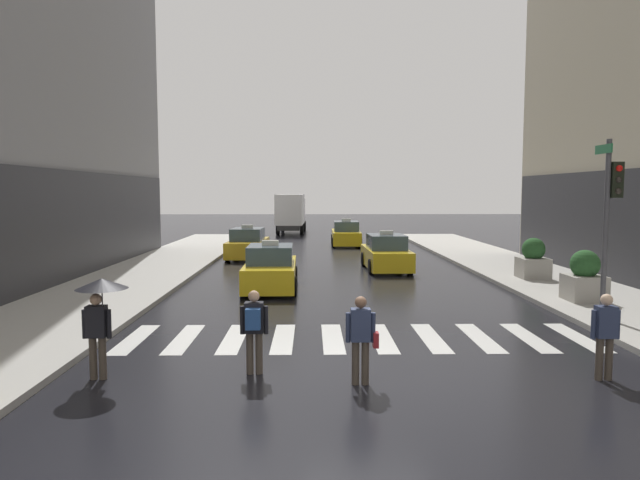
# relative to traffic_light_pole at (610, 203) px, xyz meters

# --- Properties ---
(ground_plane) EXTENTS (160.00, 160.00, 0.00)m
(ground_plane) POSITION_rel_traffic_light_pole_xyz_m (-6.88, -4.45, -3.26)
(ground_plane) COLOR black
(crosswalk_markings) EXTENTS (11.30, 2.80, 0.01)m
(crosswalk_markings) POSITION_rel_traffic_light_pole_xyz_m (-6.88, -1.45, -3.25)
(crosswalk_markings) COLOR silver
(crosswalk_markings) RESTS_ON ground
(traffic_light_pole) EXTENTS (0.44, 0.84, 4.80)m
(traffic_light_pole) POSITION_rel_traffic_light_pole_xyz_m (0.00, 0.00, 0.00)
(traffic_light_pole) COLOR #47474C
(traffic_light_pole) RESTS_ON curb_right
(taxi_lead) EXTENTS (1.98, 4.56, 1.80)m
(taxi_lead) POSITION_rel_traffic_light_pole_xyz_m (-9.48, 5.54, -2.53)
(taxi_lead) COLOR yellow
(taxi_lead) RESTS_ON ground
(taxi_second) EXTENTS (2.01, 4.58, 1.80)m
(taxi_second) POSITION_rel_traffic_light_pole_xyz_m (-4.56, 10.57, -2.53)
(taxi_second) COLOR yellow
(taxi_second) RESTS_ON ground
(taxi_third) EXTENTS (2.08, 4.61, 1.80)m
(taxi_third) POSITION_rel_traffic_light_pole_xyz_m (-11.39, 15.24, -2.53)
(taxi_third) COLOR gold
(taxi_third) RESTS_ON ground
(taxi_fourth) EXTENTS (1.99, 4.57, 1.80)m
(taxi_fourth) POSITION_rel_traffic_light_pole_xyz_m (-5.65, 22.28, -2.53)
(taxi_fourth) COLOR yellow
(taxi_fourth) RESTS_ON ground
(box_truck) EXTENTS (2.48, 7.61, 3.35)m
(box_truck) POSITION_rel_traffic_light_pole_xyz_m (-9.69, 33.45, -1.41)
(box_truck) COLOR #2D2D2D
(box_truck) RESTS_ON ground
(pedestrian_with_umbrella) EXTENTS (0.96, 0.96, 1.94)m
(pedestrian_with_umbrella) POSITION_rel_traffic_light_pole_xyz_m (-11.98, -4.38, -1.74)
(pedestrian_with_umbrella) COLOR #473D33
(pedestrian_with_umbrella) RESTS_ON ground
(pedestrian_with_backpack) EXTENTS (0.55, 0.43, 1.65)m
(pedestrian_with_backpack) POSITION_rel_traffic_light_pole_xyz_m (-9.11, -4.14, -2.29)
(pedestrian_with_backpack) COLOR #473D33
(pedestrian_with_backpack) RESTS_ON ground
(pedestrian_with_handbag) EXTENTS (0.60, 0.24, 1.65)m
(pedestrian_with_handbag) POSITION_rel_traffic_light_pole_xyz_m (-7.08, -4.74, -2.32)
(pedestrian_with_handbag) COLOR #473D33
(pedestrian_with_handbag) RESTS_ON ground
(pedestrian_plain_coat) EXTENTS (0.55, 0.24, 1.65)m
(pedestrian_plain_coat) POSITION_rel_traffic_light_pole_xyz_m (-2.46, -4.58, -2.32)
(pedestrian_plain_coat) COLOR #473D33
(pedestrian_plain_coat) RESTS_ON ground
(planter_near_corner) EXTENTS (1.10, 1.10, 1.60)m
(planter_near_corner) POSITION_rel_traffic_light_pole_xyz_m (0.58, 2.42, -2.38)
(planter_near_corner) COLOR #A8A399
(planter_near_corner) RESTS_ON curb_right
(planter_mid_block) EXTENTS (1.10, 1.10, 1.60)m
(planter_mid_block) POSITION_rel_traffic_light_pole_xyz_m (0.82, 7.05, -2.38)
(planter_mid_block) COLOR #A8A399
(planter_mid_block) RESTS_ON curb_right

